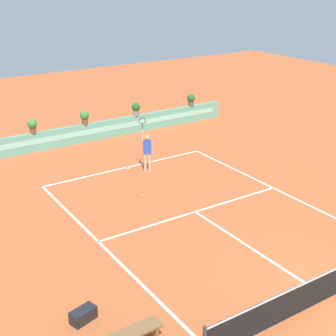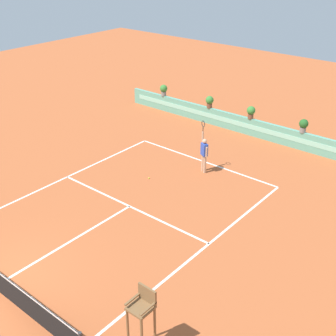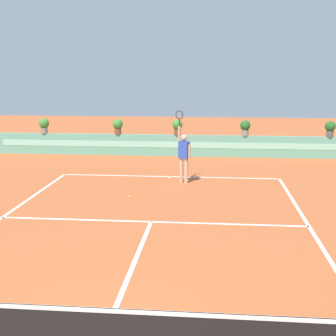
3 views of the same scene
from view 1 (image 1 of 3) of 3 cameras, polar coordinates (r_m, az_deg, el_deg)
The scene contains 12 objects.
ground_plane at distance 18.74m, azimuth 3.90°, elevation -5.56°, with size 60.00×60.00×0.00m, color #B2562D.
court_lines at distance 19.25m, azimuth 2.62°, elevation -4.73°, with size 8.32×11.94×0.01m.
net at distance 14.84m, azimuth 18.29°, elevation -12.53°, with size 8.92×0.10×1.00m.
back_wall_barrier at distance 26.92m, azimuth -9.45°, elevation 4.05°, with size 18.00×0.21×1.00m.
bench_courtside at distance 12.66m, azimuth -4.31°, elevation -18.87°, with size 1.60×0.44×0.51m.
gear_bag at distance 13.74m, azimuth -9.80°, elevation -16.46°, with size 0.70×0.36×0.36m, color black.
tennis_player at distance 22.41m, azimuth -2.45°, elevation 2.13°, with size 0.57×0.36×2.58m.
tennis_ball_near_baseline at distance 20.29m, azimuth -2.99°, elevation -3.18°, with size 0.07×0.07×0.07m, color #CCE033.
potted_plant_left at distance 25.70m, azimuth -15.46°, elevation 4.82°, with size 0.48×0.48×0.72m.
potted_plant_far_right at distance 29.98m, azimuth 2.68°, elevation 7.98°, with size 0.48×0.48×0.72m.
potted_plant_right at distance 27.98m, azimuth -3.75°, elevation 6.94°, with size 0.48×0.48×0.72m.
potted_plant_centre at distance 26.64m, azimuth -9.67°, elevation 5.90°, with size 0.48×0.48×0.72m.
Camera 1 is at (-10.12, -7.19, 8.65)m, focal length 52.55 mm.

